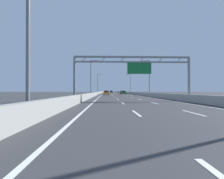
{
  "coord_description": "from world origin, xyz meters",
  "views": [
    {
      "loc": [
        -3.68,
        1.39,
        1.41
      ],
      "look_at": [
        -1.2,
        78.1,
        1.96
      ],
      "focal_mm": 28.64,
      "sensor_mm": 36.0,
      "label": 1
    }
  ],
  "objects_px": {
    "streetlamp_left_mid": "(92,76)",
    "black_car": "(111,92)",
    "red_car": "(122,92)",
    "orange_car": "(106,93)",
    "yellow_car": "(107,92)",
    "white_car": "(106,92)",
    "green_car": "(123,92)",
    "sign_gantry": "(133,66)",
    "streetlamp_right_far": "(130,82)",
    "streetlamp_left_near": "(33,13)",
    "streetlamp_left_far": "(98,82)",
    "streetlamp_right_mid": "(148,76)"
  },
  "relations": [
    {
      "from": "black_car",
      "to": "white_car",
      "type": "bearing_deg",
      "value": 110.86
    },
    {
      "from": "black_car",
      "to": "yellow_car",
      "type": "height_order",
      "value": "black_car"
    },
    {
      "from": "streetlamp_left_far",
      "to": "streetlamp_right_far",
      "type": "distance_m",
      "value": 14.93
    },
    {
      "from": "streetlamp_left_mid",
      "to": "red_car",
      "type": "height_order",
      "value": "streetlamp_left_mid"
    },
    {
      "from": "yellow_car",
      "to": "sign_gantry",
      "type": "bearing_deg",
      "value": -86.53
    },
    {
      "from": "streetlamp_left_mid",
      "to": "green_car",
      "type": "distance_m",
      "value": 28.51
    },
    {
      "from": "streetlamp_left_near",
      "to": "streetlamp_right_far",
      "type": "relative_size",
      "value": 1.0
    },
    {
      "from": "red_car",
      "to": "white_car",
      "type": "bearing_deg",
      "value": 97.38
    },
    {
      "from": "streetlamp_left_near",
      "to": "streetlamp_left_far",
      "type": "relative_size",
      "value": 1.0
    },
    {
      "from": "black_car",
      "to": "orange_car",
      "type": "height_order",
      "value": "black_car"
    },
    {
      "from": "sign_gantry",
      "to": "green_car",
      "type": "distance_m",
      "value": 47.85
    },
    {
      "from": "streetlamp_right_mid",
      "to": "black_car",
      "type": "relative_size",
      "value": 2.1
    },
    {
      "from": "streetlamp_left_mid",
      "to": "streetlamp_right_far",
      "type": "relative_size",
      "value": 1.0
    },
    {
      "from": "sign_gantry",
      "to": "white_car",
      "type": "xyz_separation_m",
      "value": [
        -3.69,
        112.99,
        -4.1
      ]
    },
    {
      "from": "streetlamp_left_near",
      "to": "yellow_car",
      "type": "height_order",
      "value": "streetlamp_left_near"
    },
    {
      "from": "red_car",
      "to": "streetlamp_right_mid",
      "type": "bearing_deg",
      "value": -83.91
    },
    {
      "from": "black_car",
      "to": "red_car",
      "type": "height_order",
      "value": "black_car"
    },
    {
      "from": "streetlamp_left_near",
      "to": "orange_car",
      "type": "bearing_deg",
      "value": 85.68
    },
    {
      "from": "sign_gantry",
      "to": "streetlamp_right_far",
      "type": "relative_size",
      "value": 1.75
    },
    {
      "from": "streetlamp_right_far",
      "to": "orange_car",
      "type": "relative_size",
      "value": 2.16
    },
    {
      "from": "green_car",
      "to": "yellow_car",
      "type": "bearing_deg",
      "value": 118.89
    },
    {
      "from": "orange_car",
      "to": "streetlamp_left_near",
      "type": "bearing_deg",
      "value": -94.32
    },
    {
      "from": "streetlamp_left_near",
      "to": "streetlamp_left_mid",
      "type": "xyz_separation_m",
      "value": [
        0.0,
        37.42,
        0.0
      ]
    },
    {
      "from": "green_car",
      "to": "sign_gantry",
      "type": "bearing_deg",
      "value": -93.9
    },
    {
      "from": "red_car",
      "to": "yellow_car",
      "type": "distance_m",
      "value": 7.72
    },
    {
      "from": "streetlamp_left_near",
      "to": "streetlamp_right_mid",
      "type": "relative_size",
      "value": 1.0
    },
    {
      "from": "yellow_car",
      "to": "streetlamp_left_mid",
      "type": "bearing_deg",
      "value": -95.87
    },
    {
      "from": "red_car",
      "to": "orange_car",
      "type": "relative_size",
      "value": 0.95
    },
    {
      "from": "streetlamp_right_mid",
      "to": "white_car",
      "type": "height_order",
      "value": "streetlamp_right_mid"
    },
    {
      "from": "streetlamp_left_mid",
      "to": "black_car",
      "type": "bearing_deg",
      "value": 84.88
    },
    {
      "from": "sign_gantry",
      "to": "green_car",
      "type": "bearing_deg",
      "value": 86.1
    },
    {
      "from": "streetlamp_right_far",
      "to": "black_car",
      "type": "relative_size",
      "value": 2.1
    },
    {
      "from": "streetlamp_left_near",
      "to": "red_car",
      "type": "distance_m",
      "value": 74.0
    },
    {
      "from": "green_car",
      "to": "streetlamp_right_mid",
      "type": "bearing_deg",
      "value": -81.02
    },
    {
      "from": "streetlamp_left_near",
      "to": "green_car",
      "type": "height_order",
      "value": "streetlamp_left_near"
    },
    {
      "from": "yellow_car",
      "to": "white_car",
      "type": "distance_m",
      "value": 52.96
    },
    {
      "from": "streetlamp_left_near",
      "to": "white_car",
      "type": "xyz_separation_m",
      "value": [
        3.91,
        128.8,
        -4.65
      ]
    },
    {
      "from": "streetlamp_left_near",
      "to": "white_car",
      "type": "bearing_deg",
      "value": 88.26
    },
    {
      "from": "streetlamp_left_far",
      "to": "orange_car",
      "type": "xyz_separation_m",
      "value": [
        3.79,
        -24.64,
        -4.65
      ]
    },
    {
      "from": "streetlamp_left_near",
      "to": "streetlamp_right_far",
      "type": "xyz_separation_m",
      "value": [
        14.93,
        74.84,
        0.0
      ]
    },
    {
      "from": "red_car",
      "to": "streetlamp_right_far",
      "type": "bearing_deg",
      "value": 25.76
    },
    {
      "from": "white_car",
      "to": "red_car",
      "type": "bearing_deg",
      "value": -82.62
    },
    {
      "from": "orange_car",
      "to": "green_car",
      "type": "height_order",
      "value": "orange_car"
    },
    {
      "from": "yellow_car",
      "to": "red_car",
      "type": "bearing_deg",
      "value": -21.51
    },
    {
      "from": "streetlamp_right_mid",
      "to": "streetlamp_left_far",
      "type": "relative_size",
      "value": 1.0
    },
    {
      "from": "sign_gantry",
      "to": "orange_car",
      "type": "xyz_separation_m",
      "value": [
        -3.8,
        34.39,
        -4.11
      ]
    },
    {
      "from": "yellow_car",
      "to": "white_car",
      "type": "xyz_separation_m",
      "value": [
        -0.05,
        52.96,
        0.0
      ]
    },
    {
      "from": "black_car",
      "to": "green_car",
      "type": "height_order",
      "value": "black_car"
    },
    {
      "from": "streetlamp_right_far",
      "to": "yellow_car",
      "type": "distance_m",
      "value": 11.96
    },
    {
      "from": "streetlamp_left_near",
      "to": "black_car",
      "type": "bearing_deg",
      "value": 86.48
    }
  ]
}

